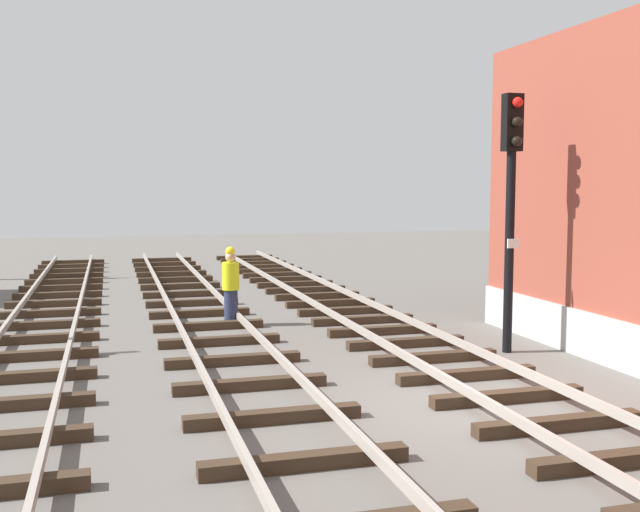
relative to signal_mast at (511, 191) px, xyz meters
name	(u,v)px	position (x,y,z in m)	size (l,w,h in m)	color
ground_plane	(475,405)	(-2.30, -3.07, -3.19)	(80.00, 80.00, 0.00)	#605B56
track_near_building	(508,394)	(-1.76, -3.07, -3.06)	(2.50, 47.32, 0.32)	#38281C
track_centre	(273,414)	(-5.40, -3.07, -3.05)	(2.50, 47.32, 0.32)	#38281C
signal_mast	(511,191)	(0.00, 0.00, 0.00)	(0.36, 0.40, 5.05)	black
track_worker_foreground	(231,286)	(-4.82, 4.33, -2.26)	(0.40, 0.40, 1.87)	#262D4C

